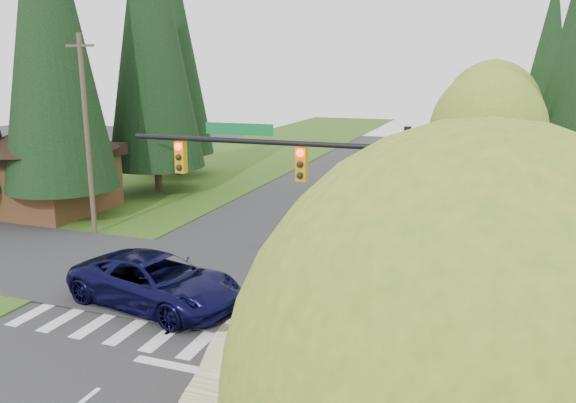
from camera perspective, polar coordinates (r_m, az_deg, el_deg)
The scene contains 29 objects.
ground at distance 16.48m, azimuth -18.87°, elevation -17.71°, with size 120.00×120.00×0.00m, color #28282B.
grass_east at distance 32.12m, azimuth 25.69°, elevation -2.97°, with size 14.00×110.00×0.06m, color #304C14.
grass_west at distance 38.91m, azimuth -15.77°, elevation 0.51°, with size 14.00×110.00×0.06m, color #304C14.
cross_street at distance 22.55m, azimuth -6.12°, elevation -8.37°, with size 120.00×8.00×0.10m, color #28282B.
sidewalk_east at distance 33.91m, azimuth 15.11°, elevation -1.23°, with size 1.80×80.00×0.13m, color gray.
curb_east at distance 33.98m, azimuth 13.68°, elevation -1.12°, with size 0.20×80.00×0.13m, color gray.
stone_wall_north at distance 41.59m, azimuth 18.42°, elevation 1.58°, with size 0.70×40.00×0.70m, color #4C4438.
traffic_signal at distance 16.42m, azimuth 1.93°, elevation 1.65°, with size 8.70×0.37×6.80m.
brown_building at distance 35.80m, azimuth -23.32°, elevation 3.92°, with size 8.40×8.40×5.40m.
utility_pole at distance 29.71m, azimuth -19.74°, elevation 6.42°, with size 1.60×0.24×10.00m.
decid_tree_0 at distance 24.96m, azimuth 19.56°, elevation 6.32°, with size 4.80×4.80×8.37m.
decid_tree_1 at distance 31.91m, azimuth 19.91°, elevation 8.02°, with size 5.20×5.20×8.80m.
decid_tree_2 at distance 38.89m, azimuth 19.68°, elevation 9.03°, with size 5.00×5.00×8.82m.
decid_tree_3 at distance 45.89m, azimuth 19.86°, elevation 9.22°, with size 5.00×5.00×8.55m.
decid_tree_4 at distance 52.86m, azimuth 20.05°, elevation 10.08°, with size 5.40×5.40×9.18m.
decid_tree_5 at distance 59.88m, azimuth 19.83°, elevation 9.87°, with size 4.80×4.80×8.30m.
decid_tree_6 at distance 66.86m, azimuth 19.98°, elevation 10.42°, with size 5.20×5.20×8.86m.
conifer_w_a at distance 33.44m, azimuth -23.14°, elevation 16.55°, with size 6.12×6.12×19.80m.
conifer_w_b at distance 38.36m, azimuth -22.27°, elevation 14.57°, with size 5.44×5.44×17.80m.
conifer_w_c at distance 39.22m, azimuth -13.84°, elevation 17.30°, with size 6.46×6.46×20.80m.
conifer_w_e at distance 45.30m, azimuth -11.65°, elevation 15.55°, with size 5.78×5.78×18.80m.
conifer_e_c at distance 59.01m, azimuth 24.99°, elevation 13.05°, with size 5.10×5.10×16.80m.
sedan_champagne at distance 15.18m, azimuth -4.51°, elevation -16.39°, with size 1.67×4.78×1.57m, color beige.
suv_navy at distance 20.80m, azimuth -13.24°, elevation -7.88°, with size 3.02×6.56×1.82m, color black.
parked_car_a at distance 29.91m, azimuth 12.03°, elevation -1.63°, with size 1.76×4.38×1.49m, color #AAAAAF.
parked_car_b at distance 33.99m, azimuth 11.62°, elevation -0.01°, with size 1.79×4.41×1.28m, color gray.
parked_car_c at distance 42.17m, azimuth 12.49°, elevation 2.53°, with size 1.39×3.99×1.31m, color #BABBC0.
parked_car_d at distance 53.57m, azimuth 14.14°, elevation 4.85°, with size 1.90×4.73×1.61m, color silver.
parked_car_e at distance 55.33m, azimuth 15.78°, elevation 4.96°, with size 2.13×5.23×1.52m, color #B9B9BE.
Camera 1 is at (9.27, -10.82, 8.29)m, focal length 35.00 mm.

